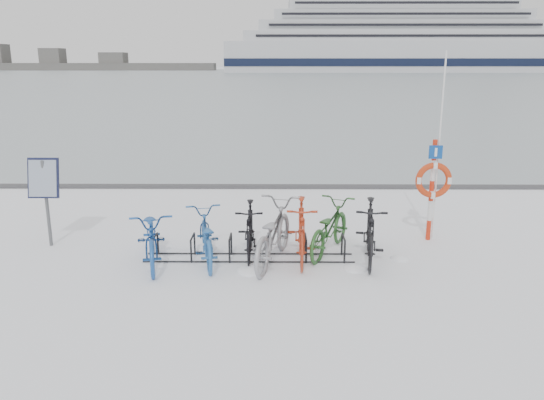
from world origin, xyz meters
TOP-DOWN VIEW (x-y plane):
  - ground at (0.00, 0.00)m, footprint 900.00×900.00m
  - ice_sheet at (0.00, 155.00)m, footprint 400.00×298.00m
  - quay_edge at (0.00, 5.90)m, footprint 400.00×0.25m
  - bike_rack at (0.00, 0.00)m, footprint 4.00×0.48m
  - info_board at (-4.12, 0.70)m, footprint 0.61×0.23m
  - lifebuoy_station at (3.75, 1.11)m, footprint 0.75×0.22m
  - cruise_ferry at (45.95, 202.07)m, footprint 131.13×24.75m
  - shoreline at (-122.02, 260.00)m, footprint 180.00×12.00m
  - bike_0 at (-1.80, -0.20)m, footprint 1.21×2.23m
  - bike_1 at (-0.81, -0.11)m, footprint 1.04×2.01m
  - bike_2 at (0.01, 0.18)m, footprint 0.53×1.81m
  - bike_3 at (0.45, -0.13)m, footprint 1.34×2.39m
  - bike_4 at (1.00, 0.02)m, footprint 0.61×1.98m
  - bike_5 at (1.56, 0.43)m, footprint 1.47×2.12m
  - bike_6 at (2.29, -0.05)m, footprint 0.83×2.03m
  - snow_drifts at (0.69, 0.05)m, footprint 4.25×1.86m

SIDE VIEW (x-z plane):
  - ground at x=0.00m, z-range 0.00..0.00m
  - snow_drifts at x=0.69m, z-range -0.09..0.09m
  - ice_sheet at x=0.00m, z-range 0.00..0.02m
  - quay_edge at x=0.00m, z-range 0.00..0.10m
  - bike_rack at x=0.00m, z-range -0.05..0.41m
  - bike_1 at x=-0.81m, z-range 0.00..1.00m
  - bike_5 at x=1.56m, z-range 0.00..1.05m
  - bike_2 at x=0.01m, z-range 0.00..1.08m
  - bike_0 at x=-1.80m, z-range 0.00..1.11m
  - bike_4 at x=1.00m, z-range 0.00..1.18m
  - bike_3 at x=0.45m, z-range 0.00..1.18m
  - bike_6 at x=2.29m, z-range 0.00..1.19m
  - lifebuoy_station at x=3.75m, z-range -0.64..3.25m
  - info_board at x=-4.12m, z-range 0.40..2.24m
  - shoreline at x=-122.02m, z-range -1.96..7.54m
  - cruise_ferry at x=45.95m, z-range -9.81..33.28m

